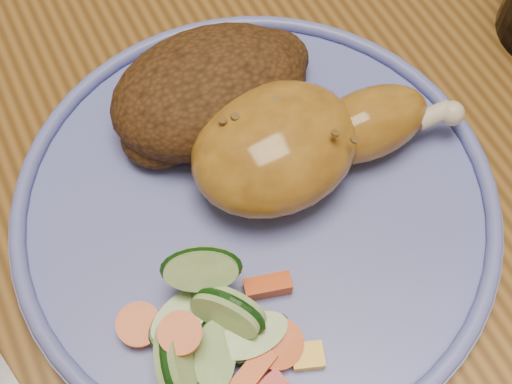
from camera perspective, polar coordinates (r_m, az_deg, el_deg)
dining_table at (r=0.56m, az=1.46°, el=1.14°), size 0.90×1.40×0.75m
plate at (r=0.44m, az=0.00°, el=-1.31°), size 0.30×0.30×0.01m
plate_rim at (r=0.43m, az=0.00°, el=-0.64°), size 0.30×0.30×0.01m
chicken_leg at (r=0.43m, az=3.42°, el=4.03°), size 0.18×0.10×0.06m
rice_pilaf at (r=0.46m, az=-3.44°, el=8.11°), size 0.14×0.09×0.06m
vegetable_pile at (r=0.39m, az=-3.45°, el=-10.83°), size 0.10×0.11×0.05m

